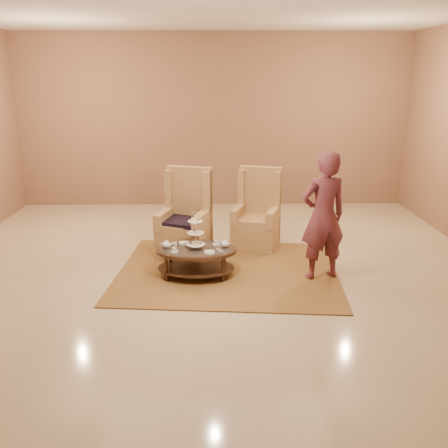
{
  "coord_description": "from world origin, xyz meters",
  "views": [
    {
      "loc": [
        0.01,
        -6.4,
        2.65
      ],
      "look_at": [
        0.14,
        0.2,
        0.68
      ],
      "focal_mm": 40.0,
      "sensor_mm": 36.0,
      "label": 1
    }
  ],
  "objects_px": {
    "armchair_left": "(186,225)",
    "armchair_right": "(257,220)",
    "tea_table": "(196,253)",
    "person": "(323,216)"
  },
  "relations": [
    {
      "from": "armchair_right",
      "to": "armchair_left",
      "type": "bearing_deg",
      "value": -146.24
    },
    {
      "from": "tea_table",
      "to": "armchair_right",
      "type": "height_order",
      "value": "armchair_right"
    },
    {
      "from": "armchair_left",
      "to": "tea_table",
      "type": "bearing_deg",
      "value": -63.43
    },
    {
      "from": "armchair_left",
      "to": "armchair_right",
      "type": "bearing_deg",
      "value": 32.35
    },
    {
      "from": "tea_table",
      "to": "armchair_left",
      "type": "height_order",
      "value": "armchair_left"
    },
    {
      "from": "armchair_left",
      "to": "armchair_right",
      "type": "height_order",
      "value": "armchair_left"
    },
    {
      "from": "tea_table",
      "to": "armchair_left",
      "type": "relative_size",
      "value": 0.87
    },
    {
      "from": "armchair_right",
      "to": "person",
      "type": "distance_m",
      "value": 1.65
    },
    {
      "from": "armchair_left",
      "to": "armchair_right",
      "type": "relative_size",
      "value": 1.05
    },
    {
      "from": "tea_table",
      "to": "armchair_right",
      "type": "relative_size",
      "value": 0.91
    }
  ]
}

